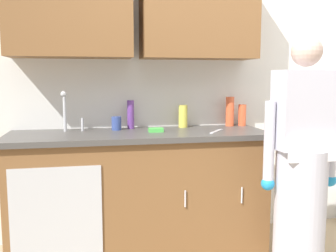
{
  "coord_description": "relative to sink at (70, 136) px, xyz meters",
  "views": [
    {
      "loc": [
        -0.9,
        -2.15,
        1.35
      ],
      "look_at": [
        -0.36,
        0.55,
        1.0
      ],
      "focal_mm": 40.61,
      "sensor_mm": 36.0,
      "label": 1
    }
  ],
  "objects": [
    {
      "name": "knife_on_counter",
      "position": [
        1.1,
        -0.1,
        0.02
      ],
      "size": [
        0.16,
        0.21,
        0.01
      ],
      "primitive_type": "cube",
      "rotation": [
        0.0,
        0.0,
        4.07
      ],
      "color": "silver",
      "rests_on": "countertop"
    },
    {
      "name": "cup_by_sink",
      "position": [
        0.35,
        0.14,
        0.07
      ],
      "size": [
        0.08,
        0.08,
        0.11
      ],
      "primitive_type": "cylinder",
      "color": "#33478C",
      "rests_on": "countertop"
    },
    {
      "name": "sink",
      "position": [
        0.0,
        0.0,
        0.0
      ],
      "size": [
        0.5,
        0.36,
        0.35
      ],
      "color": "#B7BABF",
      "rests_on": "counter_cabinet"
    },
    {
      "name": "kitchen_wall_with_uppers",
      "position": [
        0.93,
        0.29,
        0.55
      ],
      "size": [
        4.8,
        0.44,
        2.7
      ],
      "color": "silver",
      "rests_on": "ground"
    },
    {
      "name": "sponge",
      "position": [
        0.64,
        -0.02,
        0.03
      ],
      "size": [
        0.11,
        0.07,
        0.03
      ],
      "primitive_type": "cube",
      "color": "#4CBF4C",
      "rests_on": "countertop"
    },
    {
      "name": "countertop",
      "position": [
        0.52,
        -0.01,
        -0.01
      ],
      "size": [
        1.96,
        0.66,
        0.04
      ],
      "primitive_type": "cube",
      "color": "#474442",
      "rests_on": "counter_cabinet"
    },
    {
      "name": "bottle_soap",
      "position": [
        1.32,
        0.21,
        0.14
      ],
      "size": [
        0.07,
        0.07,
        0.25
      ],
      "primitive_type": "cylinder",
      "color": "#E05933",
      "rests_on": "countertop"
    },
    {
      "name": "bottle_water_tall",
      "position": [
        0.91,
        0.2,
        0.11
      ],
      "size": [
        0.07,
        0.07,
        0.19
      ],
      "primitive_type": "cylinder",
      "color": "#D8D14C",
      "rests_on": "countertop"
    },
    {
      "name": "counter_cabinet",
      "position": [
        0.51,
        -0.01,
        -0.48
      ],
      "size": [
        1.9,
        0.62,
        0.9
      ],
      "color": "brown",
      "rests_on": "ground"
    },
    {
      "name": "bottle_dish_liquid",
      "position": [
        0.47,
        0.21,
        0.13
      ],
      "size": [
        0.06,
        0.06,
        0.23
      ],
      "primitive_type": "cylinder",
      "color": "#66388C",
      "rests_on": "countertop"
    },
    {
      "name": "person_at_sink",
      "position": [
        1.53,
        -0.6,
        -0.23
      ],
      "size": [
        0.55,
        0.34,
        1.62
      ],
      "color": "white",
      "rests_on": "ground"
    },
    {
      "name": "bottle_water_short",
      "position": [
        1.44,
        0.21,
        0.11
      ],
      "size": [
        0.07,
        0.07,
        0.18
      ],
      "primitive_type": "cylinder",
      "color": "#E05933",
      "rests_on": "countertop"
    }
  ]
}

